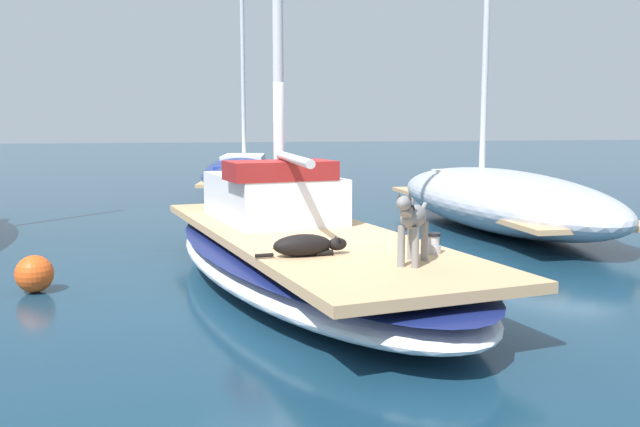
% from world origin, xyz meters
% --- Properties ---
extents(ground_plane, '(120.00, 120.00, 0.00)m').
position_xyz_m(ground_plane, '(0.00, 0.00, 0.00)').
color(ground_plane, '#143347').
extents(sailboat_main, '(3.77, 7.57, 0.66)m').
position_xyz_m(sailboat_main, '(0.00, 0.00, 0.34)').
color(sailboat_main, white).
rests_on(sailboat_main, ground).
extents(cabin_house, '(1.77, 2.44, 0.84)m').
position_xyz_m(cabin_house, '(-0.22, 1.10, 1.01)').
color(cabin_house, silver).
rests_on(cabin_house, sailboat_main).
extents(dog_black, '(0.95, 0.33, 0.22)m').
position_xyz_m(dog_black, '(-0.25, -1.53, 0.77)').
color(dog_black, black).
rests_on(dog_black, sailboat_main).
extents(dog_grey, '(0.59, 0.83, 0.70)m').
position_xyz_m(dog_grey, '(0.64, -2.14, 1.08)').
color(dog_grey, gray).
rests_on(dog_grey, sailboat_main).
extents(deck_winch, '(0.16, 0.16, 0.21)m').
position_xyz_m(deck_winch, '(1.03, -1.66, 0.76)').
color(deck_winch, '#B7B7BC').
rests_on(deck_winch, sailboat_main).
extents(coiled_rope, '(0.32, 0.32, 0.04)m').
position_xyz_m(coiled_rope, '(-0.38, -1.08, 0.68)').
color(coiled_rope, beige).
rests_on(coiled_rope, sailboat_main).
extents(moored_boat_far_astern, '(3.46, 8.08, 7.05)m').
position_xyz_m(moored_boat_far_astern, '(0.38, 11.85, 0.54)').
color(moored_boat_far_astern, navy).
rests_on(moored_boat_far_astern, ground).
extents(moored_boat_starboard_side, '(2.58, 7.36, 7.34)m').
position_xyz_m(moored_boat_starboard_side, '(4.42, 3.74, 0.58)').
color(moored_boat_starboard_side, '#B2B7C1').
rests_on(moored_boat_starboard_side, ground).
extents(mooring_buoy, '(0.44, 0.44, 0.44)m').
position_xyz_m(mooring_buoy, '(-3.16, 0.25, 0.22)').
color(mooring_buoy, '#E55119').
rests_on(mooring_buoy, ground).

